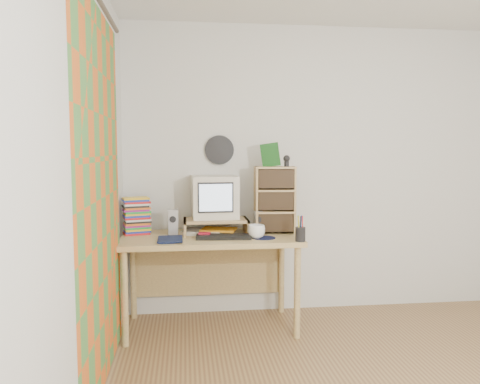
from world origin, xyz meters
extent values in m
plane|color=silver|center=(0.00, 1.75, 1.25)|extent=(3.50, 0.00, 3.50)
plane|color=silver|center=(-1.75, 0.00, 1.25)|extent=(0.00, 3.50, 3.50)
plane|color=#D45D1D|center=(-1.71, 0.48, 1.15)|extent=(0.00, 2.20, 2.20)
cylinder|color=black|center=(-0.93, 1.73, 1.43)|extent=(0.25, 0.02, 0.25)
cube|color=#DCBF76|center=(-1.03, 1.38, 0.73)|extent=(1.40, 0.70, 0.04)
cube|color=#DCBF76|center=(-1.03, 1.71, 0.38)|extent=(1.33, 0.02, 0.41)
cylinder|color=#DCBF76|center=(-1.67, 1.09, 0.35)|extent=(0.05, 0.05, 0.71)
cylinder|color=#DCBF76|center=(-0.39, 1.09, 0.35)|extent=(0.05, 0.05, 0.71)
cylinder|color=#DCBF76|center=(-1.67, 1.67, 0.35)|extent=(0.05, 0.05, 0.71)
cylinder|color=#DCBF76|center=(-0.39, 1.67, 0.35)|extent=(0.05, 0.05, 0.71)
cube|color=tan|center=(-1.23, 1.48, 0.81)|extent=(0.02, 0.30, 0.12)
cube|color=tan|center=(-0.73, 1.48, 0.81)|extent=(0.02, 0.30, 0.12)
cube|color=tan|center=(-0.98, 1.48, 0.86)|extent=(0.52, 0.30, 0.02)
cube|color=beige|center=(-0.99, 1.53, 1.04)|extent=(0.39, 0.39, 0.35)
cube|color=#A09FA4|center=(-1.33, 1.44, 0.85)|extent=(0.08, 0.08, 0.21)
cube|color=#A09FA4|center=(-0.64, 1.43, 0.84)|extent=(0.07, 0.07, 0.19)
cube|color=black|center=(-0.93, 1.25, 0.76)|extent=(0.43, 0.17, 0.03)
cube|color=tan|center=(-0.49, 1.46, 1.02)|extent=(0.34, 0.20, 0.55)
imported|color=white|center=(-0.68, 1.23, 0.80)|extent=(0.15, 0.15, 0.10)
imported|color=#0F183A|center=(-1.43, 1.21, 0.77)|extent=(0.23, 0.17, 0.05)
cylinder|color=black|center=(-0.62, 1.24, 0.75)|extent=(0.22, 0.22, 0.00)
cube|color=red|center=(-1.08, 1.29, 0.77)|extent=(0.10, 0.07, 0.04)
cube|color=#165018|center=(-0.54, 1.44, 1.39)|extent=(0.15, 0.07, 0.19)
camera|label=1|loc=(-1.23, -2.29, 1.43)|focal=35.00mm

